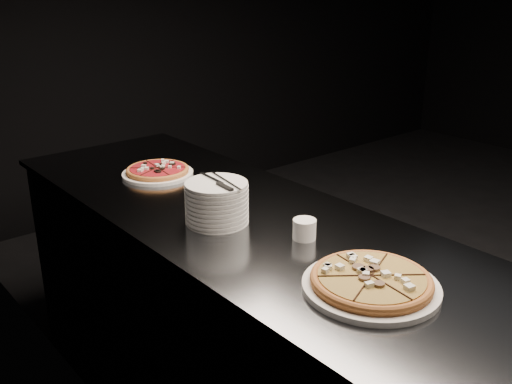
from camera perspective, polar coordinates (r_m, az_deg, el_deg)
wall_left at (r=1.52m, az=-10.26°, el=9.91°), size 0.02×5.00×2.80m
wall_back at (r=5.01m, az=0.50°, el=17.40°), size 5.00×0.02×2.80m
counter at (r=2.10m, az=0.45°, el=-14.74°), size 0.74×2.44×0.92m
pizza_mushroom at (r=1.51m, az=11.44°, el=-8.81°), size 0.41×0.41×0.04m
pizza_tomato at (r=2.36m, az=-9.81°, el=2.08°), size 0.34×0.34×0.03m
plate_stack at (r=1.86m, az=-3.95°, el=-1.05°), size 0.20×0.20×0.14m
cutlery at (r=1.83m, az=-3.50°, el=0.96°), size 0.09×0.22×0.01m
ramekin at (r=1.76m, az=4.86°, el=-3.67°), size 0.07×0.07×0.06m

